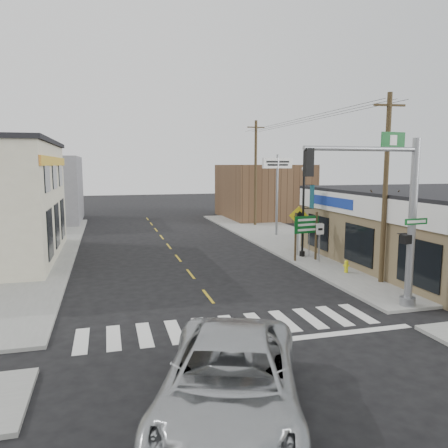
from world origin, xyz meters
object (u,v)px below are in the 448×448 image
object	(u,v)px
traffic_signal_pole	(395,205)
fire_hydrant	(346,266)
guide_sign	(306,229)
utility_pole_far	(256,172)
suv	(230,381)
bare_tree	(385,197)
utility_pole_near	(385,187)
lamp_post	(304,205)
dance_center_sign	(277,174)

from	to	relation	value
traffic_signal_pole	fire_hydrant	bearing A→B (deg)	73.36
guide_sign	utility_pole_far	world-z (taller)	utility_pole_far
traffic_signal_pole	utility_pole_far	bearing A→B (deg)	80.10
suv	bare_tree	size ratio (longest dim) A/B	1.32
utility_pole_near	fire_hydrant	bearing A→B (deg)	113.18
lamp_post	utility_pole_far	size ratio (longest dim) A/B	0.57
utility_pole_near	lamp_post	bearing A→B (deg)	104.61
fire_hydrant	utility_pole_near	xyz separation A→B (m)	(0.64, -2.01, 4.10)
dance_center_sign	utility_pole_far	size ratio (longest dim) A/B	0.67
fire_hydrant	bare_tree	xyz separation A→B (m)	(1.85, -0.31, 3.53)
fire_hydrant	suv	bearing A→B (deg)	-130.63
dance_center_sign	suv	bearing A→B (deg)	-134.62
guide_sign	bare_tree	bearing A→B (deg)	-61.02
dance_center_sign	bare_tree	world-z (taller)	dance_center_sign
traffic_signal_pole	bare_tree	distance (m)	5.89
suv	lamp_post	world-z (taller)	lamp_post
suv	utility_pole_far	size ratio (longest dim) A/B	0.69
guide_sign	lamp_post	distance (m)	1.74
lamp_post	utility_pole_near	xyz separation A→B (m)	(1.01, -6.30, 1.33)
guide_sign	traffic_signal_pole	bearing A→B (deg)	-100.74
suv	lamp_post	distance (m)	17.64
dance_center_sign	bare_tree	size ratio (longest dim) A/B	1.27
utility_pole_far	suv	bearing A→B (deg)	-113.45
traffic_signal_pole	utility_pole_near	bearing A→B (deg)	56.83
fire_hydrant	guide_sign	bearing A→B (deg)	102.74
suv	dance_center_sign	size ratio (longest dim) A/B	1.04
suv	traffic_signal_pole	world-z (taller)	traffic_signal_pole
fire_hydrant	dance_center_sign	bearing A→B (deg)	84.79
suv	traffic_signal_pole	distance (m)	10.19
bare_tree	utility_pole_near	xyz separation A→B (m)	(-1.21, -1.71, 0.57)
bare_tree	utility_pole_far	distance (m)	18.54
fire_hydrant	lamp_post	world-z (taller)	lamp_post
lamp_post	bare_tree	size ratio (longest dim) A/B	1.09
suv	guide_sign	bearing A→B (deg)	78.54
traffic_signal_pole	dance_center_sign	distance (m)	17.78
bare_tree	utility_pole_near	world-z (taller)	utility_pole_near
dance_center_sign	utility_pole_far	xyz separation A→B (m)	(0.29, 5.92, 0.06)
dance_center_sign	utility_pole_near	distance (m)	14.31
fire_hydrant	bare_tree	size ratio (longest dim) A/B	0.13
traffic_signal_pole	utility_pole_far	xyz separation A→B (m)	(2.65, 23.52, 0.86)
dance_center_sign	bare_tree	bearing A→B (deg)	-107.12
guide_sign	bare_tree	size ratio (longest dim) A/B	0.56
utility_pole_near	dance_center_sign	bearing A→B (deg)	93.57
traffic_signal_pole	fire_hydrant	world-z (taller)	traffic_signal_pole
traffic_signal_pole	utility_pole_far	distance (m)	23.68
bare_tree	utility_pole_near	size ratio (longest dim) A/B	0.57
traffic_signal_pole	fire_hydrant	xyz separation A→B (m)	(1.24, 5.31, -3.61)
suv	utility_pole_far	distance (m)	31.13
fire_hydrant	utility_pole_far	size ratio (longest dim) A/B	0.07
guide_sign	lamp_post	xyz separation A→B (m)	(0.35, 1.09, 1.32)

